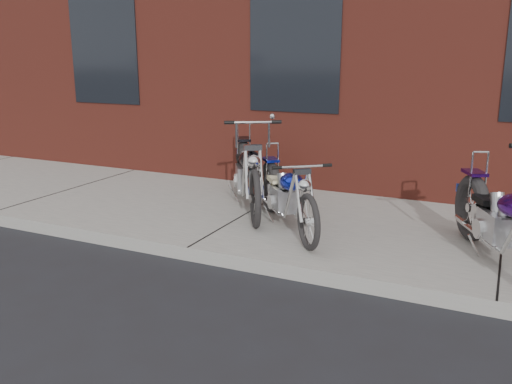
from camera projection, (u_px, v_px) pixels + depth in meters
The scene contains 5 objects.
ground at pixel (188, 261), 5.74m from camera, with size 120.00×120.00×0.00m, color black.
sidewalk at pixel (249, 217), 7.03m from camera, with size 22.00×3.00×0.15m, color gray.
chopper_purple at pixel (503, 224), 5.14m from camera, with size 1.10×2.10×1.28m.
chopper_blue at pixel (286, 196), 6.30m from camera, with size 1.40×1.67×0.91m.
chopper_third at pixel (248, 175), 7.14m from camera, with size 1.35×2.12×1.23m.
Camera 1 is at (2.96, -4.56, 2.12)m, focal length 38.00 mm.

